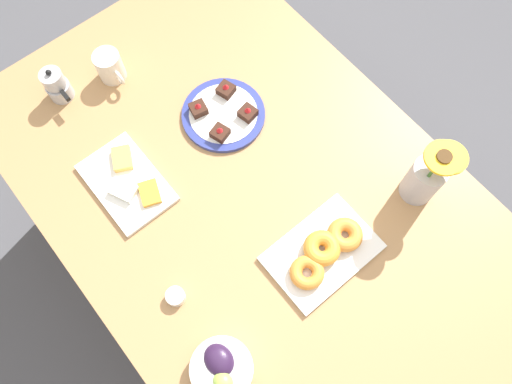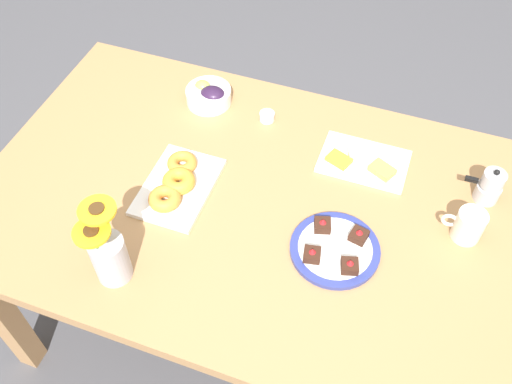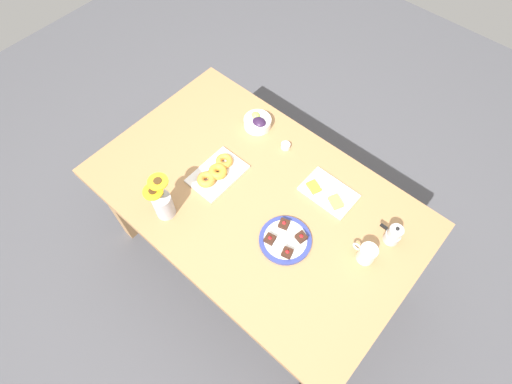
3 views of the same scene
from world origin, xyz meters
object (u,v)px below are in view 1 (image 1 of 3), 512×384
dining_table (256,208)px  moka_pot (57,85)px  coffee_mug (110,66)px  grape_bowl (222,368)px  dessert_plate (223,114)px  flower_vase (426,178)px  croissant_platter (324,251)px  cheese_platter (127,182)px  jam_cup_honey (175,296)px

dining_table → moka_pot: moka_pot is taller
coffee_mug → grape_bowl: coffee_mug is taller
grape_bowl → dessert_plate: grape_bowl is taller
grape_bowl → flower_vase: (-0.03, 0.69, 0.06)m
croissant_platter → grape_bowl: bearing=-81.5°
dining_table → grape_bowl: (0.29, -0.34, 0.12)m
cheese_platter → croissant_platter: (0.48, 0.28, 0.01)m
dining_table → croissant_platter: size_ratio=5.71×
flower_vase → moka_pot: 1.05m
dining_table → jam_cup_honey: size_ratio=33.33×
cheese_platter → flower_vase: 0.79m
dessert_plate → dining_table: bearing=-19.1°
dessert_plate → coffee_mug: bearing=-152.0°
coffee_mug → jam_cup_honey: 0.70m
croissant_platter → jam_cup_honey: bearing=-112.6°
jam_cup_honey → moka_pot: bearing=172.4°
grape_bowl → croissant_platter: size_ratio=0.53×
grape_bowl → dessert_plate: 0.69m
coffee_mug → jam_cup_honey: bearing=-20.6°
cheese_platter → jam_cup_honey: cheese_platter is taller
croissant_platter → jam_cup_honey: (-0.15, -0.36, -0.01)m
croissant_platter → cheese_platter: bearing=-150.0°
dessert_plate → flower_vase: flower_vase is taller
croissant_platter → flower_vase: 0.32m
flower_vase → cheese_platter: bearing=-131.1°
cheese_platter → dessert_plate: 0.33m
dining_table → coffee_mug: bearing=-172.0°
dining_table → grape_bowl: 0.46m
grape_bowl → flower_vase: bearing=92.1°
dessert_plate → flower_vase: 0.58m
cheese_platter → jam_cup_honey: 0.34m
dining_table → dessert_plate: 0.29m
flower_vase → moka_pot: flower_vase is taller
jam_cup_honey → moka_pot: (-0.69, 0.09, 0.03)m
coffee_mug → dessert_plate: size_ratio=0.47×
coffee_mug → cheese_platter: size_ratio=0.43×
jam_cup_honey → flower_vase: flower_vase is taller
dining_table → dessert_plate: size_ratio=6.66×
dining_table → flower_vase: (0.26, 0.35, 0.17)m
croissant_platter → dining_table: bearing=-171.2°
flower_vase → moka_pot: (-0.87, -0.58, -0.04)m
jam_cup_honey → flower_vase: 0.70m
jam_cup_honey → dessert_plate: size_ratio=0.20×
grape_bowl → dessert_plate: size_ratio=0.62×
jam_cup_honey → dining_table: bearing=103.8°
croissant_platter → coffee_mug: bearing=-171.8°
flower_vase → moka_pot: bearing=-146.4°
dining_table → cheese_platter: (-0.25, -0.24, 0.10)m
dining_table → flower_vase: size_ratio=6.34×
grape_bowl → cheese_platter: (-0.54, 0.10, -0.02)m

